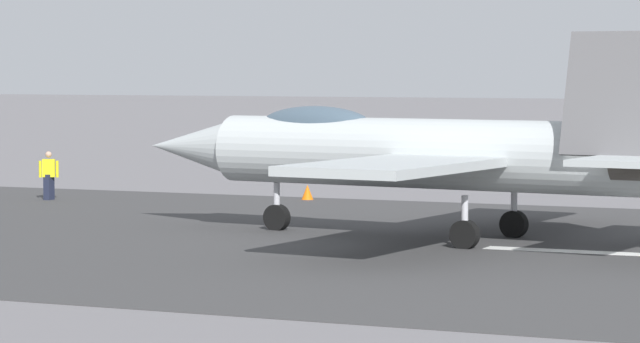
% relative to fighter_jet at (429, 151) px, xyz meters
% --- Properties ---
extents(ground_plane, '(400.00, 400.00, 0.00)m').
position_rel_fighter_jet_xyz_m(ground_plane, '(-5.43, 1.36, -2.43)').
color(ground_plane, slate).
extents(runway_strip, '(240.00, 26.00, 0.02)m').
position_rel_fighter_jet_xyz_m(runway_strip, '(-5.45, 1.36, -2.42)').
color(runway_strip, '#3A393A').
rests_on(runway_strip, ground).
extents(fighter_jet, '(17.56, 14.69, 5.63)m').
position_rel_fighter_jet_xyz_m(fighter_jet, '(0.00, 0.00, 0.00)').
color(fighter_jet, '#B0B7B8').
rests_on(fighter_jet, ground).
extents(crew_person, '(0.63, 0.45, 1.74)m').
position_rel_fighter_jet_xyz_m(crew_person, '(16.80, -7.01, -1.56)').
color(crew_person, '#1E2338').
rests_on(crew_person, ground).
extents(marker_cone_mid, '(0.44, 0.44, 0.55)m').
position_rel_fighter_jet_xyz_m(marker_cone_mid, '(8.40, -10.74, -2.15)').
color(marker_cone_mid, orange).
rests_on(marker_cone_mid, ground).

